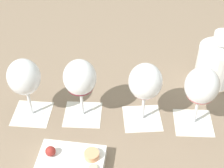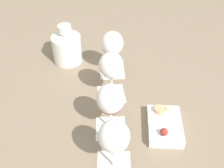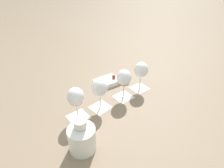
# 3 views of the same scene
# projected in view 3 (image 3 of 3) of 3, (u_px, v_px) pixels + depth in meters

# --- Properties ---
(ground_plane) EXTENTS (8.00, 8.00, 0.00)m
(ground_plane) POSITION_uv_depth(u_px,v_px,m) (112.00, 102.00, 1.15)
(ground_plane) COLOR #7F6B56
(tasting_card_0) EXTENTS (0.14, 0.14, 0.00)m
(tasting_card_0) POSITION_uv_depth(u_px,v_px,m) (78.00, 117.00, 1.04)
(tasting_card_0) COLOR silver
(tasting_card_0) RESTS_ON ground_plane
(tasting_card_1) EXTENTS (0.13, 0.13, 0.00)m
(tasting_card_1) POSITION_uv_depth(u_px,v_px,m) (100.00, 107.00, 1.11)
(tasting_card_1) COLOR silver
(tasting_card_1) RESTS_ON ground_plane
(tasting_card_2) EXTENTS (0.14, 0.14, 0.00)m
(tasting_card_2) POSITION_uv_depth(u_px,v_px,m) (123.00, 97.00, 1.19)
(tasting_card_2) COLOR silver
(tasting_card_2) RESTS_ON ground_plane
(tasting_card_3) EXTENTS (0.14, 0.14, 0.00)m
(tasting_card_3) POSITION_uv_depth(u_px,v_px,m) (139.00, 88.00, 1.26)
(tasting_card_3) COLOR silver
(tasting_card_3) RESTS_ON ground_plane
(wine_glass_0) EXTENTS (0.08, 0.08, 0.18)m
(wine_glass_0) POSITION_uv_depth(u_px,v_px,m) (76.00, 98.00, 0.98)
(wine_glass_0) COLOR white
(wine_glass_0) RESTS_ON tasting_card_0
(wine_glass_1) EXTENTS (0.08, 0.08, 0.18)m
(wine_glass_1) POSITION_uv_depth(u_px,v_px,m) (100.00, 89.00, 1.04)
(wine_glass_1) COLOR white
(wine_glass_1) RESTS_ON tasting_card_1
(wine_glass_2) EXTENTS (0.08, 0.08, 0.18)m
(wine_glass_2) POSITION_uv_depth(u_px,v_px,m) (124.00, 79.00, 1.12)
(wine_glass_2) COLOR white
(wine_glass_2) RESTS_ON tasting_card_2
(wine_glass_3) EXTENTS (0.08, 0.08, 0.18)m
(wine_glass_3) POSITION_uv_depth(u_px,v_px,m) (141.00, 71.00, 1.20)
(wine_glass_3) COLOR white
(wine_glass_3) RESTS_ON tasting_card_3
(ceramic_vase) EXTENTS (0.12, 0.12, 0.17)m
(ceramic_vase) POSITION_uv_depth(u_px,v_px,m) (82.00, 137.00, 0.84)
(ceramic_vase) COLOR white
(ceramic_vase) RESTS_ON ground_plane
(snack_dish) EXTENTS (0.19, 0.18, 0.06)m
(snack_dish) POSITION_uv_depth(u_px,v_px,m) (107.00, 82.00, 1.30)
(snack_dish) COLOR white
(snack_dish) RESTS_ON ground_plane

